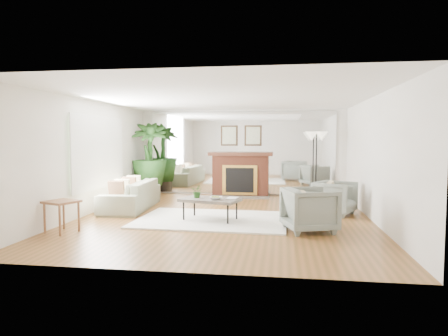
% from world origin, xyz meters
% --- Properties ---
extents(ground, '(7.00, 7.00, 0.00)m').
position_xyz_m(ground, '(0.00, 0.00, 0.00)').
color(ground, brown).
rests_on(ground, ground).
extents(wall_left, '(0.02, 7.00, 2.50)m').
position_xyz_m(wall_left, '(-2.99, 0.00, 1.25)').
color(wall_left, white).
rests_on(wall_left, ground).
extents(wall_right, '(0.02, 7.00, 2.50)m').
position_xyz_m(wall_right, '(2.99, 0.00, 1.25)').
color(wall_right, white).
rests_on(wall_right, ground).
extents(wall_back, '(6.00, 0.02, 2.50)m').
position_xyz_m(wall_back, '(0.00, 3.49, 1.25)').
color(wall_back, white).
rests_on(wall_back, ground).
extents(mirror_panel, '(5.40, 0.04, 2.40)m').
position_xyz_m(mirror_panel, '(0.00, 3.47, 1.25)').
color(mirror_panel, silver).
rests_on(mirror_panel, wall_back).
extents(window_panel, '(0.04, 2.40, 1.50)m').
position_xyz_m(window_panel, '(-2.96, 0.40, 1.35)').
color(window_panel, '#B2E09E').
rests_on(window_panel, wall_left).
extents(fireplace, '(1.85, 0.83, 2.05)m').
position_xyz_m(fireplace, '(0.00, 3.26, 0.66)').
color(fireplace, brown).
rests_on(fireplace, ground).
extents(area_rug, '(3.06, 2.23, 0.03)m').
position_xyz_m(area_rug, '(-0.20, -0.31, 0.02)').
color(area_rug, white).
rests_on(area_rug, ground).
extents(coffee_table, '(1.28, 0.93, 0.46)m').
position_xyz_m(coffee_table, '(-0.23, -0.39, 0.42)').
color(coffee_table, '#696053').
rests_on(coffee_table, ground).
extents(sofa, '(1.04, 2.32, 0.66)m').
position_xyz_m(sofa, '(-2.34, 0.75, 0.33)').
color(sofa, gray).
rests_on(sofa, ground).
extents(armchair_back, '(1.07, 1.06, 0.73)m').
position_xyz_m(armchair_back, '(2.34, 0.71, 0.37)').
color(armchair_back, gray).
rests_on(armchair_back, ground).
extents(armchair_front, '(1.07, 1.06, 0.79)m').
position_xyz_m(armchair_front, '(1.69, -1.02, 0.39)').
color(armchair_front, gray).
rests_on(armchair_front, ground).
extents(side_table, '(0.64, 0.64, 0.57)m').
position_xyz_m(side_table, '(-2.65, -1.73, 0.48)').
color(side_table, brown).
rests_on(side_table, ground).
extents(potted_ficus, '(1.27, 1.27, 2.13)m').
position_xyz_m(potted_ficus, '(-2.60, 2.81, 1.14)').
color(potted_ficus, black).
rests_on(potted_ficus, ground).
extents(floor_lamp, '(0.60, 0.33, 1.85)m').
position_xyz_m(floor_lamp, '(2.12, 2.92, 1.58)').
color(floor_lamp, black).
rests_on(floor_lamp, ground).
extents(tabletop_plant, '(0.29, 0.27, 0.27)m').
position_xyz_m(tabletop_plant, '(-0.50, -0.34, 0.59)').
color(tabletop_plant, '#2C5820').
rests_on(tabletop_plant, coffee_table).
extents(fruit_bowl, '(0.27, 0.27, 0.06)m').
position_xyz_m(fruit_bowl, '(-0.10, -0.53, 0.49)').
color(fruit_bowl, brown).
rests_on(fruit_bowl, coffee_table).
extents(book, '(0.25, 0.31, 0.02)m').
position_xyz_m(book, '(0.11, -0.34, 0.47)').
color(book, brown).
rests_on(book, coffee_table).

